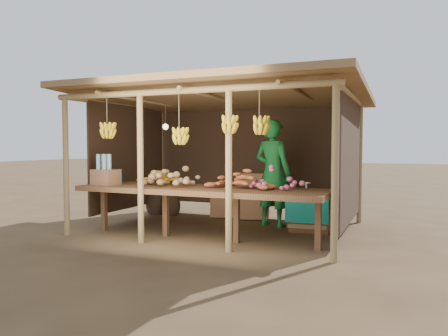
% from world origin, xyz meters
% --- Properties ---
extents(ground, '(60.00, 60.00, 0.00)m').
position_xyz_m(ground, '(0.00, 0.00, 0.00)').
color(ground, brown).
rests_on(ground, ground).
extents(stall_structure, '(4.70, 3.50, 2.43)m').
position_xyz_m(stall_structure, '(-0.02, -0.08, 1.91)').
color(stall_structure, '#9D7F51').
rests_on(stall_structure, ground).
extents(counter, '(3.90, 1.05, 0.80)m').
position_xyz_m(counter, '(0.00, -0.95, 0.74)').
color(counter, brown).
rests_on(counter, ground).
extents(potato_heap, '(1.08, 0.77, 0.37)m').
position_xyz_m(potato_heap, '(-0.50, -0.96, 0.98)').
color(potato_heap, '#A78256').
rests_on(potato_heap, counter).
extents(sweet_potato_heap, '(1.00, 0.68, 0.36)m').
position_xyz_m(sweet_potato_heap, '(0.62, -0.86, 0.98)').
color(sweet_potato_heap, '#BB5B30').
rests_on(sweet_potato_heap, counter).
extents(onion_heap, '(0.98, 0.77, 0.36)m').
position_xyz_m(onion_heap, '(1.17, -0.88, 0.98)').
color(onion_heap, '#B95A71').
rests_on(onion_heap, counter).
extents(banana_pile, '(0.69, 0.51, 0.35)m').
position_xyz_m(banana_pile, '(-1.00, -0.58, 0.97)').
color(banana_pile, yellow).
rests_on(banana_pile, counter).
extents(tomato_basin, '(0.36, 0.36, 0.19)m').
position_xyz_m(tomato_basin, '(-1.90, -0.57, 0.88)').
color(tomato_basin, navy).
rests_on(tomato_basin, counter).
extents(bottle_box, '(0.42, 0.35, 0.50)m').
position_xyz_m(bottle_box, '(-1.61, -1.14, 0.99)').
color(bottle_box, '#8F6040').
rests_on(bottle_box, counter).
extents(vendor, '(0.79, 0.63, 1.90)m').
position_xyz_m(vendor, '(0.71, 0.53, 0.95)').
color(vendor, '#1A7730').
rests_on(vendor, ground).
extents(tarp_crate, '(0.74, 0.65, 0.84)m').
position_xyz_m(tarp_crate, '(1.42, 0.37, 0.34)').
color(tarp_crate, brown).
rests_on(tarp_crate, ground).
extents(carton_stack, '(1.24, 0.54, 0.89)m').
position_xyz_m(carton_stack, '(-0.03, 1.11, 0.39)').
color(carton_stack, '#8F6040').
rests_on(carton_stack, ground).
extents(burlap_sacks, '(0.77, 0.40, 0.54)m').
position_xyz_m(burlap_sacks, '(-1.75, 0.90, 0.24)').
color(burlap_sacks, '#422D1E').
rests_on(burlap_sacks, ground).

